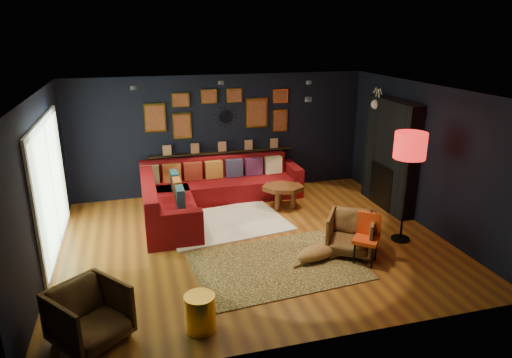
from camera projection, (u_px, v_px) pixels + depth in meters
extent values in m
plane|color=#9C5C1C|center=(254.00, 242.00, 7.93)|extent=(6.50, 6.50, 0.00)
plane|color=black|center=(221.00, 135.00, 10.03)|extent=(6.50, 0.00, 6.50)
plane|color=black|center=(319.00, 242.00, 5.00)|extent=(6.50, 0.00, 6.50)
plane|color=black|center=(40.00, 188.00, 6.70)|extent=(0.00, 5.50, 5.50)
plane|color=black|center=(425.00, 156.00, 8.33)|extent=(0.00, 5.50, 5.50)
plane|color=silver|center=(253.00, 91.00, 7.11)|extent=(6.50, 6.50, 0.00)
cube|color=#660E0D|center=(218.00, 189.00, 9.87)|extent=(3.20, 0.95, 0.42)
cube|color=#660E0D|center=(214.00, 166.00, 10.06)|extent=(3.20, 0.24, 0.46)
cube|color=#660E0D|center=(292.00, 178.00, 10.26)|extent=(0.22, 0.95, 0.64)
cube|color=#660E0D|center=(170.00, 214.00, 8.58)|extent=(0.95, 2.20, 0.42)
cube|color=#660E0D|center=(149.00, 195.00, 8.36)|extent=(0.24, 2.20, 0.46)
cube|color=#660E0D|center=(175.00, 230.00, 7.63)|extent=(0.95, 0.22, 0.64)
cube|color=tan|center=(150.00, 175.00, 9.52)|extent=(0.38, 0.14, 0.38)
cube|color=#B65727|center=(172.00, 173.00, 9.64)|extent=(0.38, 0.14, 0.38)
cube|color=maroon|center=(193.00, 171.00, 9.75)|extent=(0.38, 0.14, 0.38)
cube|color=#AF6F2B|center=(214.00, 170.00, 9.86)|extent=(0.38, 0.14, 0.38)
cube|color=#333356|center=(234.00, 168.00, 9.98)|extent=(0.38, 0.14, 0.38)
cube|color=#4E214C|center=(254.00, 166.00, 10.09)|extent=(0.38, 0.14, 0.38)
cube|color=beige|center=(273.00, 165.00, 10.20)|extent=(0.38, 0.14, 0.38)
cube|color=navy|center=(175.00, 181.00, 9.14)|extent=(0.14, 0.38, 0.38)
cube|color=brown|center=(177.00, 189.00, 8.68)|extent=(0.14, 0.38, 0.38)
cube|color=#213F4E|center=(180.00, 198.00, 8.22)|extent=(0.14, 0.38, 0.38)
cube|color=black|center=(222.00, 152.00, 10.09)|extent=(3.20, 0.12, 0.04)
cube|color=gold|center=(155.00, 118.00, 9.51)|extent=(0.45, 0.03, 0.60)
cube|color=brown|center=(155.00, 118.00, 9.50)|extent=(0.38, 0.01, 0.51)
cube|color=gold|center=(182.00, 126.00, 9.71)|extent=(0.40, 0.03, 0.55)
cube|color=brown|center=(182.00, 126.00, 9.70)|extent=(0.34, 0.01, 0.47)
cube|color=gold|center=(181.00, 100.00, 9.54)|extent=(0.38, 0.03, 0.30)
cube|color=brown|center=(181.00, 100.00, 9.52)|extent=(0.32, 0.01, 0.25)
cube|color=gold|center=(256.00, 113.00, 10.07)|extent=(0.50, 0.03, 0.65)
cube|color=brown|center=(257.00, 113.00, 10.05)|extent=(0.42, 0.01, 0.55)
cube|color=gold|center=(280.00, 121.00, 10.27)|extent=(0.35, 0.03, 0.50)
cube|color=brown|center=(280.00, 121.00, 10.25)|extent=(0.30, 0.01, 0.42)
cube|color=gold|center=(280.00, 96.00, 10.09)|extent=(0.35, 0.03, 0.30)
cube|color=brown|center=(281.00, 96.00, 10.08)|extent=(0.30, 0.01, 0.25)
cube|color=gold|center=(209.00, 97.00, 9.68)|extent=(0.35, 0.03, 0.30)
cube|color=brown|center=(209.00, 97.00, 9.66)|extent=(0.30, 0.01, 0.25)
cube|color=gold|center=(234.00, 96.00, 9.81)|extent=(0.35, 0.03, 0.30)
cube|color=brown|center=(234.00, 96.00, 9.80)|extent=(0.30, 0.01, 0.25)
cylinder|color=silver|center=(225.00, 117.00, 9.90)|extent=(0.28, 0.03, 0.28)
cone|color=gold|center=(235.00, 116.00, 9.96)|extent=(0.03, 0.16, 0.03)
cone|color=gold|center=(235.00, 112.00, 9.93)|extent=(0.04, 0.16, 0.04)
cone|color=gold|center=(232.00, 109.00, 9.90)|extent=(0.04, 0.16, 0.04)
cone|color=gold|center=(229.00, 107.00, 9.86)|extent=(0.04, 0.16, 0.04)
cone|color=gold|center=(225.00, 107.00, 9.84)|extent=(0.03, 0.16, 0.03)
cone|color=gold|center=(221.00, 108.00, 9.82)|extent=(0.04, 0.16, 0.04)
cone|color=gold|center=(218.00, 110.00, 9.82)|extent=(0.04, 0.16, 0.04)
cone|color=gold|center=(216.00, 113.00, 9.83)|extent=(0.04, 0.16, 0.04)
cone|color=gold|center=(216.00, 117.00, 9.85)|extent=(0.03, 0.16, 0.03)
cone|color=gold|center=(216.00, 121.00, 9.88)|extent=(0.04, 0.16, 0.04)
cone|color=gold|center=(219.00, 124.00, 9.91)|extent=(0.04, 0.16, 0.04)
cone|color=gold|center=(222.00, 126.00, 9.95)|extent=(0.04, 0.16, 0.04)
cone|color=gold|center=(226.00, 127.00, 9.97)|extent=(0.03, 0.16, 0.03)
cone|color=gold|center=(229.00, 126.00, 9.99)|extent=(0.04, 0.16, 0.04)
cone|color=gold|center=(233.00, 123.00, 9.99)|extent=(0.04, 0.16, 0.04)
cone|color=gold|center=(235.00, 120.00, 9.98)|extent=(0.04, 0.16, 0.04)
cube|color=black|center=(390.00, 155.00, 9.18)|extent=(0.30, 1.60, 2.20)
cube|color=black|center=(385.00, 186.00, 9.37)|extent=(0.20, 0.80, 0.90)
cone|color=white|center=(386.00, 104.00, 9.36)|extent=(0.35, 0.28, 0.28)
sphere|color=white|center=(376.00, 104.00, 9.31)|extent=(0.20, 0.20, 0.20)
cylinder|color=white|center=(379.00, 96.00, 9.21)|extent=(0.02, 0.10, 0.28)
cylinder|color=white|center=(376.00, 96.00, 9.32)|extent=(0.02, 0.10, 0.28)
cube|color=white|center=(51.00, 187.00, 7.32)|extent=(0.04, 2.80, 2.20)
cube|color=#B1D2A1|center=(52.00, 187.00, 7.32)|extent=(0.01, 2.60, 2.00)
cube|color=white|center=(53.00, 187.00, 7.33)|extent=(0.02, 0.06, 2.00)
cylinder|color=black|center=(133.00, 88.00, 7.76)|extent=(0.10, 0.10, 0.06)
cylinder|color=black|center=(221.00, 83.00, 8.53)|extent=(0.10, 0.10, 0.06)
cylinder|color=black|center=(309.00, 82.00, 8.57)|extent=(0.10, 0.10, 0.06)
cylinder|color=black|center=(308.00, 99.00, 6.54)|extent=(0.10, 0.10, 0.06)
cube|color=white|center=(225.00, 223.00, 8.65)|extent=(2.46, 1.95, 0.03)
cube|color=tan|center=(276.00, 265.00, 7.13)|extent=(2.70, 2.03, 0.01)
cylinder|color=brown|center=(278.00, 201.00, 9.20)|extent=(0.11, 0.11, 0.35)
cylinder|color=brown|center=(293.00, 200.00, 9.28)|extent=(0.11, 0.11, 0.35)
cylinder|color=brown|center=(279.00, 194.00, 9.59)|extent=(0.11, 0.11, 0.35)
cylinder|color=maroon|center=(171.00, 213.00, 8.65)|extent=(0.50, 0.50, 0.33)
imported|color=#A4703B|center=(89.00, 313.00, 5.29)|extent=(1.04, 1.03, 0.78)
imported|color=#A4703B|center=(351.00, 232.00, 7.44)|extent=(0.98, 0.96, 0.75)
cylinder|color=gold|center=(200.00, 313.00, 5.54)|extent=(0.38, 0.38, 0.47)
cylinder|color=black|center=(354.00, 253.00, 7.10)|extent=(0.03, 0.03, 0.39)
cylinder|color=black|center=(372.00, 257.00, 6.99)|extent=(0.03, 0.03, 0.39)
cylinder|color=black|center=(358.00, 246.00, 7.34)|extent=(0.03, 0.03, 0.39)
cylinder|color=black|center=(376.00, 249.00, 7.23)|extent=(0.03, 0.03, 0.39)
cube|color=red|center=(366.00, 240.00, 7.11)|extent=(0.52, 0.52, 0.06)
cube|color=red|center=(369.00, 224.00, 7.17)|extent=(0.31, 0.28, 0.37)
cylinder|color=black|center=(400.00, 239.00, 7.99)|extent=(0.32, 0.32, 0.04)
cylinder|color=black|center=(405.00, 196.00, 7.74)|extent=(0.04, 0.04, 1.55)
cylinder|color=red|center=(410.00, 145.00, 7.46)|extent=(0.53, 0.53, 0.44)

